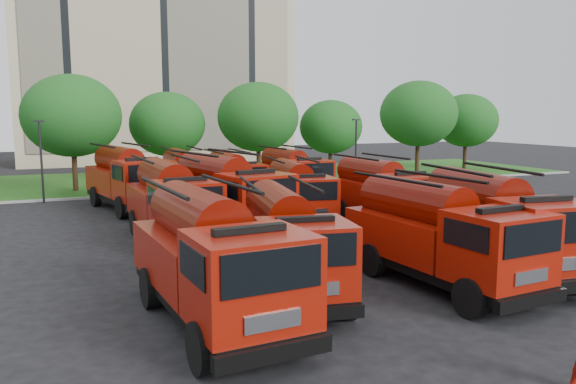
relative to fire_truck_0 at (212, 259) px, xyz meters
name	(u,v)px	position (x,y,z in m)	size (l,w,h in m)	color
ground	(303,250)	(5.42, 6.35, -1.74)	(140.00, 140.00, 0.00)	black
lawn	(177,180)	(5.42, 32.35, -1.68)	(70.00, 16.00, 0.12)	#164B14
curb	(200,192)	(5.42, 24.25, -1.67)	(70.00, 0.30, 0.14)	gray
apartment_building	(154,53)	(7.42, 54.29, 10.76)	(30.00, 14.18, 25.00)	beige
tree_2	(72,116)	(-2.58, 27.85, 3.61)	(6.72, 6.72, 8.22)	#382314
tree_3	(167,124)	(4.42, 30.35, 2.94)	(5.88, 5.88, 7.19)	#382314
tree_4	(258,117)	(11.42, 28.85, 3.48)	(6.55, 6.55, 8.01)	#382314
tree_5	(331,127)	(18.42, 29.85, 2.60)	(5.46, 5.46, 6.68)	#382314
tree_6	(419,114)	(26.42, 28.35, 3.74)	(6.89, 6.89, 8.42)	#382314
tree_7	(466,121)	(33.42, 30.35, 3.07)	(6.05, 6.05, 7.39)	#382314
lamp_post_0	(41,156)	(-4.58, 23.55, 1.15)	(0.60, 0.25, 5.11)	black
lamp_post_1	(356,148)	(17.42, 23.55, 1.15)	(0.60, 0.25, 5.11)	black
fire_truck_0	(212,259)	(0.00, 0.00, 0.00)	(3.27, 7.80, 3.47)	black
fire_truck_1	(285,242)	(2.70, 1.53, -0.13)	(3.51, 7.33, 3.20)	black
fire_truck_2	(438,235)	(7.49, 0.39, -0.07)	(3.19, 7.52, 3.33)	black
fire_truck_3	(494,224)	(10.25, 0.92, -0.01)	(3.61, 7.86, 3.45)	black
fire_truck_4	(171,202)	(0.82, 10.11, -0.01)	(3.10, 7.69, 3.44)	black
fire_truck_5	(226,195)	(3.38, 10.48, 0.07)	(4.35, 8.33, 3.61)	black
fire_truck_6	(296,193)	(7.28, 11.47, -0.18)	(3.26, 7.09, 3.11)	black
fire_truck_7	(381,192)	(11.20, 9.81, -0.11)	(2.78, 7.21, 3.25)	black
fire_truck_8	(127,178)	(-0.02, 19.30, 0.06)	(4.27, 8.25, 3.58)	black
fire_truck_9	(184,177)	(3.51, 20.23, -0.10)	(2.73, 7.23, 3.28)	black
fire_truck_10	(232,178)	(6.30, 19.30, -0.20)	(2.67, 6.84, 3.08)	black
fire_truck_11	(292,174)	(10.23, 19.08, -0.11)	(3.02, 7.28, 3.24)	black
firefighter_2	(537,253)	(13.86, 2.37, -1.74)	(1.06, 0.60, 1.81)	#A61B0C
firefighter_3	(537,256)	(13.55, 2.08, -1.74)	(1.22, 0.63, 1.89)	black
firefighter_4	(223,260)	(1.96, 6.04, -1.74)	(0.92, 0.60, 1.88)	black
firefighter_5	(379,235)	(9.80, 7.64, -1.74)	(1.76, 0.76, 1.90)	#A61B0C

